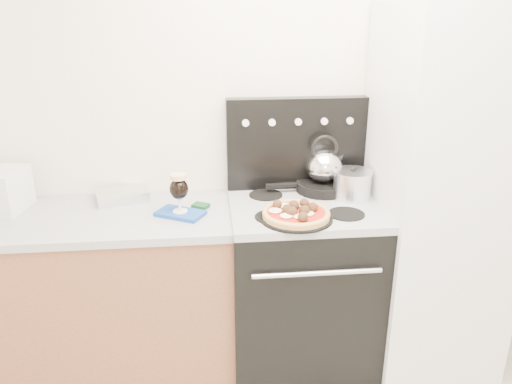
{
  "coord_description": "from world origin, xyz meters",
  "views": [
    {
      "loc": [
        -0.41,
        -1.16,
        1.88
      ],
      "look_at": [
        -0.18,
        1.05,
        1.04
      ],
      "focal_mm": 35.0,
      "sensor_mm": 36.0,
      "label": 1
    }
  ],
  "objects": [
    {
      "name": "foil_sheet",
      "position": [
        -0.87,
        1.39,
        0.93
      ],
      "size": [
        0.31,
        0.26,
        0.05
      ],
      "primitive_type": "cube",
      "rotation": [
        0.0,
        0.0,
        0.29
      ],
      "color": "white",
      "rests_on": "countertop"
    },
    {
      "name": "pizza_pan",
      "position": [
        0.01,
        1.0,
        0.93
      ],
      "size": [
        0.39,
        0.39,
        0.01
      ],
      "primitive_type": "cylinder",
      "rotation": [
        0.0,
        0.0,
        0.13
      ],
      "color": "black",
      "rests_on": "cooktop"
    },
    {
      "name": "countertop",
      "position": [
        -1.02,
        1.2,
        0.88
      ],
      "size": [
        1.48,
        0.63,
        0.04
      ],
      "primitive_type": "cube",
      "color": "#A8A8B0",
      "rests_on": "base_cabinet"
    },
    {
      "name": "pizza",
      "position": [
        0.01,
        1.0,
        0.95
      ],
      "size": [
        0.41,
        0.41,
        0.05
      ],
      "primitive_type": null,
      "rotation": [
        0.0,
        0.0,
        -0.32
      ],
      "color": "#E9C25A",
      "rests_on": "pizza_pan"
    },
    {
      "name": "base_cabinet",
      "position": [
        -1.02,
        1.2,
        0.43
      ],
      "size": [
        1.45,
        0.6,
        0.86
      ],
      "primitive_type": "cube",
      "color": "brown",
      "rests_on": "ground"
    },
    {
      "name": "backguard",
      "position": [
        0.08,
        1.45,
        1.17
      ],
      "size": [
        0.76,
        0.08,
        0.5
      ],
      "primitive_type": "cube",
      "color": "black",
      "rests_on": "cooktop"
    },
    {
      "name": "room_shell",
      "position": [
        0.0,
        0.29,
        1.25
      ],
      "size": [
        3.52,
        3.01,
        2.52
      ],
      "color": "beige",
      "rests_on": "ground"
    },
    {
      "name": "beer_glass",
      "position": [
        -0.55,
        1.14,
        1.02
      ],
      "size": [
        0.12,
        0.12,
        0.2
      ],
      "primitive_type": null,
      "rotation": [
        0.0,
        0.0,
        -0.31
      ],
      "color": "black",
      "rests_on": "oven_mitt"
    },
    {
      "name": "stock_pot",
      "position": [
        0.35,
        1.24,
        0.99
      ],
      "size": [
        0.23,
        0.23,
        0.14
      ],
      "primitive_type": "cylinder",
      "rotation": [
        0.0,
        0.0,
        -0.22
      ],
      "color": "silver",
      "rests_on": "cooktop"
    },
    {
      "name": "cooktop",
      "position": [
        0.08,
        1.18,
        0.9
      ],
      "size": [
        0.76,
        0.65,
        0.04
      ],
      "primitive_type": "cube",
      "color": "#ADADB2",
      "rests_on": "stove_body"
    },
    {
      "name": "oven_mitt",
      "position": [
        -0.55,
        1.14,
        0.91
      ],
      "size": [
        0.27,
        0.23,
        0.02
      ],
      "primitive_type": "cube",
      "rotation": [
        0.0,
        0.0,
        -0.51
      ],
      "color": "#1B49A1",
      "rests_on": "countertop"
    },
    {
      "name": "stove_body",
      "position": [
        0.08,
        1.18,
        0.44
      ],
      "size": [
        0.76,
        0.65,
        0.88
      ],
      "primitive_type": "cube",
      "color": "black",
      "rests_on": "ground"
    },
    {
      "name": "tea_kettle",
      "position": [
        0.22,
        1.36,
        1.08
      ],
      "size": [
        0.25,
        0.25,
        0.22
      ],
      "primitive_type": null,
      "rotation": [
        0.0,
        0.0,
        0.31
      ],
      "color": "white",
      "rests_on": "skillet"
    },
    {
      "name": "fridge",
      "position": [
        0.78,
        1.15,
        0.95
      ],
      "size": [
        0.64,
        0.68,
        1.9
      ],
      "primitive_type": "cube",
      "color": "silver",
      "rests_on": "ground"
    },
    {
      "name": "skillet",
      "position": [
        0.22,
        1.36,
        0.95
      ],
      "size": [
        0.31,
        0.31,
        0.05
      ],
      "primitive_type": "cylinder",
      "rotation": [
        0.0,
        0.0,
        0.06
      ],
      "color": "black",
      "rests_on": "cooktop"
    }
  ]
}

